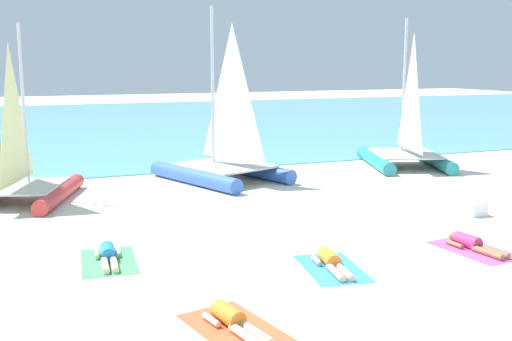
% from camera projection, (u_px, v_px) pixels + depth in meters
% --- Properties ---
extents(ground_plane, '(120.00, 120.00, 0.00)m').
position_uv_depth(ground_plane, '(208.00, 184.00, 20.61)').
color(ground_plane, silver).
extents(ocean_water, '(120.00, 40.00, 0.05)m').
position_uv_depth(ocean_water, '(108.00, 123.00, 41.19)').
color(ocean_water, '#5BB2C1').
rests_on(ocean_water, ground).
extents(sailboat_blue, '(4.31, 5.31, 5.99)m').
position_uv_depth(sailboat_blue, '(224.00, 155.00, 21.11)').
color(sailboat_blue, blue).
rests_on(sailboat_blue, ground).
extents(sailboat_red, '(3.75, 4.62, 5.22)m').
position_uv_depth(sailboat_red, '(22.00, 176.00, 17.89)').
color(sailboat_red, '#CC3838').
rests_on(sailboat_red, ground).
extents(sailboat_teal, '(4.13, 5.12, 5.79)m').
position_uv_depth(sailboat_teal, '(406.00, 145.00, 23.93)').
color(sailboat_teal, teal).
rests_on(sailboat_teal, ground).
extents(towel_leftmost, '(1.27, 1.99, 0.01)m').
position_uv_depth(towel_leftmost, '(109.00, 261.00, 12.61)').
color(towel_leftmost, '#4CB266').
rests_on(towel_leftmost, ground).
extents(sunbather_leftmost, '(0.58, 1.57, 0.30)m').
position_uv_depth(sunbather_leftmost, '(108.00, 255.00, 12.65)').
color(sunbather_leftmost, '#268CCC').
rests_on(sunbather_leftmost, towel_leftmost).
extents(towel_center_left, '(1.47, 2.09, 0.01)m').
position_uv_depth(towel_center_left, '(235.00, 328.00, 9.43)').
color(towel_center_left, '#EA5933').
rests_on(towel_center_left, ground).
extents(sunbather_center_left, '(0.72, 1.56, 0.30)m').
position_uv_depth(sunbather_center_left, '(233.00, 319.00, 9.46)').
color(sunbather_center_left, orange).
rests_on(sunbather_center_left, towel_center_left).
extents(towel_center_right, '(1.39, 2.05, 0.01)m').
position_uv_depth(towel_center_right, '(332.00, 268.00, 12.19)').
color(towel_center_right, '#338CD8').
rests_on(towel_center_right, ground).
extents(sunbather_center_right, '(0.65, 1.57, 0.30)m').
position_uv_depth(sunbather_center_right, '(331.00, 261.00, 12.23)').
color(sunbather_center_right, orange).
rests_on(sunbather_center_right, towel_center_right).
extents(towel_rightmost, '(1.29, 2.00, 0.01)m').
position_uv_depth(towel_rightmost, '(474.00, 250.00, 13.39)').
color(towel_rightmost, '#D84C99').
rests_on(towel_rightmost, ground).
extents(sunbather_rightmost, '(0.58, 1.57, 0.30)m').
position_uv_depth(sunbather_rightmost, '(472.00, 244.00, 13.42)').
color(sunbather_rightmost, '#D83372').
rests_on(sunbather_rightmost, towel_rightmost).
extents(cooler_box, '(0.50, 0.36, 0.36)m').
position_uv_depth(cooler_box, '(476.00, 209.00, 16.35)').
color(cooler_box, white).
rests_on(cooler_box, ground).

